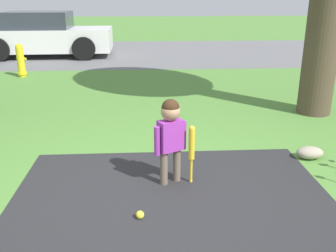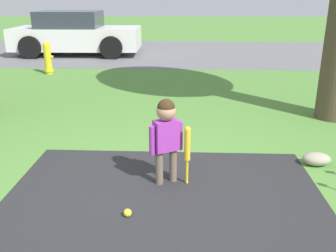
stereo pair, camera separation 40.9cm
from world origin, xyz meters
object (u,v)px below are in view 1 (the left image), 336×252
object	(u,v)px
sports_ball	(140,215)
parked_car	(45,35)
fire_hydrant	(21,61)
baseball_bat	(192,146)
child	(170,130)

from	to	relation	value
sports_ball	parked_car	distance (m)	9.59
sports_ball	fire_hydrant	bearing A→B (deg)	114.94
baseball_bat	fire_hydrant	world-z (taller)	fire_hydrant
child	fire_hydrant	world-z (taller)	child
sports_ball	baseball_bat	bearing A→B (deg)	50.54
child	baseball_bat	bearing A→B (deg)	-32.12
child	fire_hydrant	distance (m)	6.25
sports_ball	parked_car	xyz separation A→B (m)	(-2.98, 9.10, 0.60)
sports_ball	parked_car	size ratio (longest dim) A/B	0.02
fire_hydrant	baseball_bat	bearing A→B (deg)	-58.41
baseball_bat	fire_hydrant	bearing A→B (deg)	121.59
parked_car	baseball_bat	bearing A→B (deg)	-68.91
baseball_bat	fire_hydrant	distance (m)	6.37
child	parked_car	world-z (taller)	parked_car
baseball_bat	parked_car	size ratio (longest dim) A/B	0.16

